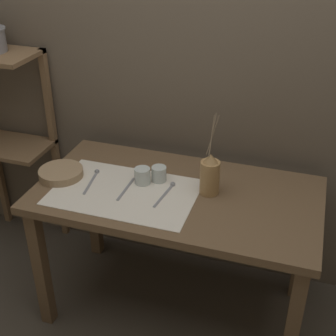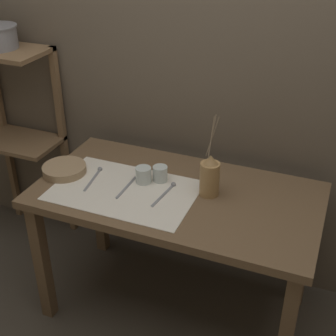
% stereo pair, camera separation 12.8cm
% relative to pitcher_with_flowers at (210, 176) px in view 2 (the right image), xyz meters
% --- Properties ---
extents(ground_plane, '(12.00, 12.00, 0.00)m').
position_rel_pitcher_with_flowers_xyz_m(ground_plane, '(-0.15, -0.04, -0.84)').
color(ground_plane, '#473F35').
extents(stone_wall_back, '(7.00, 0.06, 2.40)m').
position_rel_pitcher_with_flowers_xyz_m(stone_wall_back, '(-0.15, 0.43, 0.36)').
color(stone_wall_back, brown).
rests_on(stone_wall_back, ground_plane).
extents(wooden_table, '(1.34, 0.71, 0.75)m').
position_rel_pitcher_with_flowers_xyz_m(wooden_table, '(-0.15, -0.04, -0.19)').
color(wooden_table, brown).
rests_on(wooden_table, ground_plane).
extents(wooden_shelf_unit, '(0.48, 0.31, 1.24)m').
position_rel_pitcher_with_flowers_xyz_m(wooden_shelf_unit, '(-1.26, 0.26, 0.01)').
color(wooden_shelf_unit, brown).
rests_on(wooden_shelf_unit, ground_plane).
extents(linen_cloth, '(0.67, 0.44, 0.00)m').
position_rel_pitcher_with_flowers_xyz_m(linen_cloth, '(-0.38, -0.12, -0.09)').
color(linen_cloth, silver).
rests_on(linen_cloth, wooden_table).
extents(pitcher_with_flowers, '(0.09, 0.09, 0.40)m').
position_rel_pitcher_with_flowers_xyz_m(pitcher_with_flowers, '(0.00, 0.00, 0.00)').
color(pitcher_with_flowers, '#A87F4C').
rests_on(pitcher_with_flowers, wooden_table).
extents(wooden_bowl, '(0.22, 0.22, 0.04)m').
position_rel_pitcher_with_flowers_xyz_m(wooden_bowl, '(-0.73, -0.09, -0.08)').
color(wooden_bowl, '#9E7F5B').
rests_on(wooden_bowl, wooden_table).
extents(glass_tumbler_near, '(0.08, 0.08, 0.08)m').
position_rel_pitcher_with_flowers_xyz_m(glass_tumbler_near, '(-0.32, -0.02, -0.05)').
color(glass_tumbler_near, silver).
rests_on(glass_tumbler_near, wooden_table).
extents(glass_tumbler_far, '(0.07, 0.07, 0.07)m').
position_rel_pitcher_with_flowers_xyz_m(glass_tumbler_far, '(-0.26, 0.03, -0.06)').
color(glass_tumbler_far, silver).
rests_on(glass_tumbler_far, wooden_table).
extents(spoon_outer, '(0.05, 0.22, 0.02)m').
position_rel_pitcher_with_flowers_xyz_m(spoon_outer, '(-0.57, -0.04, -0.09)').
color(spoon_outer, gray).
rests_on(spoon_outer, wooden_table).
extents(knife_center, '(0.01, 0.21, 0.00)m').
position_rel_pitcher_with_flowers_xyz_m(knife_center, '(-0.38, -0.10, -0.09)').
color(knife_center, gray).
rests_on(knife_center, wooden_table).
extents(spoon_inner, '(0.04, 0.22, 0.02)m').
position_rel_pitcher_with_flowers_xyz_m(spoon_inner, '(-0.18, -0.04, -0.09)').
color(spoon_inner, gray).
rests_on(spoon_inner, wooden_table).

